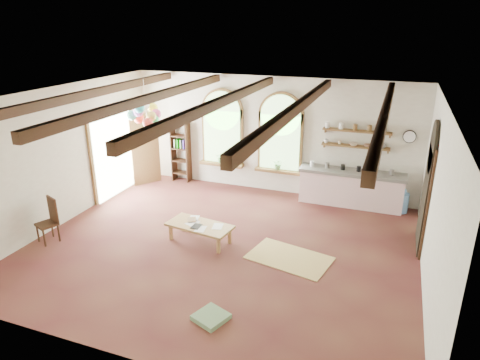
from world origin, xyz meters
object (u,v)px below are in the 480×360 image
at_px(balloon_cluster, 146,114).
at_px(side_chair, 49,229).
at_px(kitchen_counter, 351,188).
at_px(coffee_table, 200,227).

bearing_deg(balloon_cluster, side_chair, -105.68).
bearing_deg(kitchen_counter, coffee_table, -131.71).
height_order(coffee_table, balloon_cluster, balloon_cluster).
bearing_deg(balloon_cluster, kitchen_counter, 15.41).
height_order(kitchen_counter, coffee_table, kitchen_counter).
bearing_deg(coffee_table, kitchen_counter, 48.29).
bearing_deg(coffee_table, side_chair, -160.00).
bearing_deg(coffee_table, balloon_cluster, 142.33).
xyz_separation_m(coffee_table, side_chair, (-3.11, -1.13, -0.07)).
relative_size(coffee_table, balloon_cluster, 1.30).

